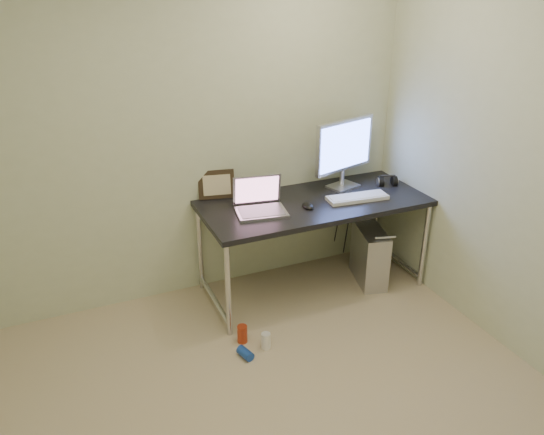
{
  "coord_description": "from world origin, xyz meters",
  "views": [
    {
      "loc": [
        -0.87,
        -1.88,
        2.3
      ],
      "look_at": [
        0.39,
        1.02,
        0.85
      ],
      "focal_mm": 35.0,
      "sensor_mm": 36.0,
      "label": 1
    }
  ],
  "objects": [
    {
      "name": "can_red",
      "position": [
        0.13,
        0.92,
        0.06
      ],
      "size": [
        0.09,
        0.09,
        0.13
      ],
      "primitive_type": "cylinder",
      "rotation": [
        0.0,
        0.0,
        -0.49
      ],
      "color": "#AE3317",
      "rests_on": "ground"
    },
    {
      "name": "headphones",
      "position": [
        1.59,
        1.44,
        0.78
      ],
      "size": [
        0.18,
        0.1,
        0.1
      ],
      "rotation": [
        0.0,
        0.0,
        -0.33
      ],
      "color": "black",
      "rests_on": "desk"
    },
    {
      "name": "wall_back",
      "position": [
        0.0,
        1.75,
        1.25
      ],
      "size": [
        3.5,
        0.02,
        2.5
      ],
      "primitive_type": "cube",
      "color": "beige",
      "rests_on": "ground"
    },
    {
      "name": "desk",
      "position": [
        0.89,
        1.37,
        0.68
      ],
      "size": [
        1.72,
        0.75,
        0.75
      ],
      "color": "black",
      "rests_on": "ground"
    },
    {
      "name": "webcam",
      "position": [
        0.52,
        1.64,
        0.84
      ],
      "size": [
        0.05,
        0.04,
        0.12
      ],
      "rotation": [
        0.0,
        0.0,
        0.32
      ],
      "color": "silver",
      "rests_on": "desk"
    },
    {
      "name": "laptop",
      "position": [
        0.45,
        1.37,
        0.81
      ],
      "size": [
        0.4,
        0.34,
        0.24
      ],
      "rotation": [
        0.0,
        0.0,
        -0.16
      ],
      "color": "silver",
      "rests_on": "desk"
    },
    {
      "name": "can_white",
      "position": [
        0.25,
        0.8,
        0.06
      ],
      "size": [
        0.09,
        0.09,
        0.12
      ],
      "primitive_type": "cylinder",
      "rotation": [
        0.0,
        0.0,
        0.47
      ],
      "color": "white",
      "rests_on": "ground"
    },
    {
      "name": "tower_computer",
      "position": [
        1.37,
        1.28,
        0.23
      ],
      "size": [
        0.3,
        0.47,
        0.49
      ],
      "rotation": [
        0.0,
        0.0,
        -0.26
      ],
      "color": "#B2B2B7",
      "rests_on": "ground"
    },
    {
      "name": "keyboard",
      "position": [
        1.21,
        1.27,
        0.76
      ],
      "size": [
        0.48,
        0.2,
        0.03
      ],
      "primitive_type": "cube",
      "rotation": [
        0.0,
        0.0,
        -0.1
      ],
      "color": "silver",
      "rests_on": "desk"
    },
    {
      "name": "cable_b",
      "position": [
        1.41,
        1.68,
        0.38
      ],
      "size": [
        0.02,
        0.11,
        0.71
      ],
      "primitive_type": "cylinder",
      "rotation": [
        0.14,
        0.0,
        0.09
      ],
      "color": "black",
      "rests_on": "ground"
    },
    {
      "name": "mouse_left",
      "position": [
        0.79,
        1.28,
        0.77
      ],
      "size": [
        0.08,
        0.12,
        0.04
      ],
      "primitive_type": "ellipsoid",
      "rotation": [
        0.0,
        0.0,
        -0.06
      ],
      "color": "black",
      "rests_on": "desk"
    },
    {
      "name": "picture_frame",
      "position": [
        0.24,
        1.73,
        0.86
      ],
      "size": [
        0.28,
        0.13,
        0.22
      ],
      "primitive_type": "cube",
      "rotation": [
        -0.21,
        0.0,
        -0.21
      ],
      "color": "black",
      "rests_on": "desk"
    },
    {
      "name": "monitor",
      "position": [
        1.24,
        1.54,
        1.07
      ],
      "size": [
        0.57,
        0.23,
        0.55
      ],
      "rotation": [
        0.0,
        0.0,
        0.28
      ],
      "color": "silver",
      "rests_on": "desk"
    },
    {
      "name": "cable_a",
      "position": [
        1.32,
        1.7,
        0.4
      ],
      "size": [
        0.01,
        0.16,
        0.69
      ],
      "primitive_type": "cylinder",
      "rotation": [
        0.21,
        0.0,
        0.0
      ],
      "color": "black",
      "rests_on": "ground"
    },
    {
      "name": "can_blue",
      "position": [
        0.09,
        0.76,
        0.03
      ],
      "size": [
        0.09,
        0.13,
        0.06
      ],
      "primitive_type": "cylinder",
      "rotation": [
        1.57,
        0.0,
        0.28
      ],
      "color": "#1A42A8",
      "rests_on": "ground"
    },
    {
      "name": "mouse_right",
      "position": [
        1.45,
        1.28,
        0.77
      ],
      "size": [
        0.07,
        0.1,
        0.03
      ],
      "primitive_type": "ellipsoid",
      "rotation": [
        0.0,
        0.0,
        0.08
      ],
      "color": "black",
      "rests_on": "desk"
    }
  ]
}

